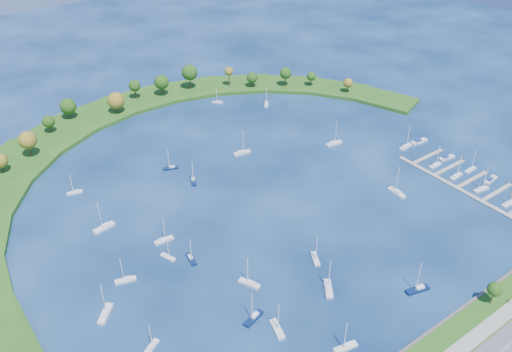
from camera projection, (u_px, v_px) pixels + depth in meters
ground at (254, 191)px, 252.51m from camera, size 700.00×700.00×0.00m
breakwater at (116, 176)px, 261.72m from camera, size 286.74×247.64×2.00m
breakwater_trees at (126, 110)px, 300.06m from camera, size 240.48×91.14×16.01m
harbor_tower at (121, 100)px, 324.83m from camera, size 2.60×2.60×4.03m
dock_system at (479, 189)px, 253.67m from camera, size 24.28×82.00×1.60m
moored_boat_0 at (126, 279)px, 203.09m from camera, size 8.18×4.37×11.59m
moored_boat_1 at (104, 227)px, 229.07m from camera, size 9.89×4.14×14.10m
moored_boat_2 at (328, 288)px, 199.17m from camera, size 7.60×9.06×13.70m
moored_boat_3 at (266, 104)px, 328.22m from camera, size 6.33×7.42×11.28m
moored_boat_4 at (253, 317)px, 187.58m from camera, size 8.95×4.72×12.67m
moored_boat_5 at (315, 258)px, 213.01m from camera, size 5.58×7.93×11.48m
moored_boat_6 at (171, 167)px, 268.23m from camera, size 7.77×4.52×11.03m
moored_boat_7 at (418, 289)px, 198.93m from camera, size 9.64×4.85×13.65m
moored_boat_8 at (151, 347)px, 177.26m from camera, size 7.15×5.20×10.41m
moored_boat_9 at (397, 192)px, 250.41m from camera, size 3.39×9.75×14.07m
moored_boat_10 at (193, 180)px, 258.77m from camera, size 5.34×8.23×11.78m
moored_boat_11 at (191, 258)px, 212.85m from camera, size 3.35×7.66×10.90m
moored_boat_12 at (218, 102)px, 330.72m from camera, size 5.65×5.81×9.31m
moored_boat_13 at (242, 152)px, 280.37m from camera, size 9.32×4.06×13.26m
moored_boat_14 at (168, 256)px, 213.88m from camera, size 4.08×6.95×9.87m
moored_boat_15 at (277, 328)px, 183.58m from camera, size 4.89×9.13×12.93m
moored_boat_16 at (346, 347)px, 177.20m from camera, size 8.70×3.90×12.37m
moored_boat_17 at (250, 283)px, 201.56m from camera, size 5.64×8.74×12.50m
moored_boat_18 at (164, 240)px, 222.24m from camera, size 8.18×2.72×11.86m
moored_boat_19 at (75, 192)px, 250.87m from camera, size 7.31×3.55×10.35m
moored_boat_20 at (105, 313)px, 189.12m from camera, size 8.31×8.63×13.76m
moored_boat_21 at (334, 143)px, 288.36m from camera, size 9.27×3.44×13.32m
docked_boat_2 at (508, 203)px, 243.37m from camera, size 7.63×2.52×11.07m
docked_boat_4 at (481, 189)px, 252.74m from camera, size 8.50×3.56×12.11m
docked_boat_5 at (490, 180)px, 259.42m from camera, size 9.52×3.76×1.89m
docked_boat_6 at (456, 176)px, 261.99m from camera, size 8.34×3.02×12.01m
docked_boat_7 at (471, 169)px, 266.83m from camera, size 7.66×2.35×11.17m
docked_boat_8 at (435, 165)px, 270.32m from camera, size 7.75×2.47×11.26m
docked_boat_9 at (447, 158)px, 276.37m from camera, size 9.28×3.97×1.83m
docked_boat_10 at (406, 146)px, 285.52m from camera, size 8.65×3.34×12.40m
docked_boat_11 at (419, 141)px, 290.22m from camera, size 10.28×3.93×2.05m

